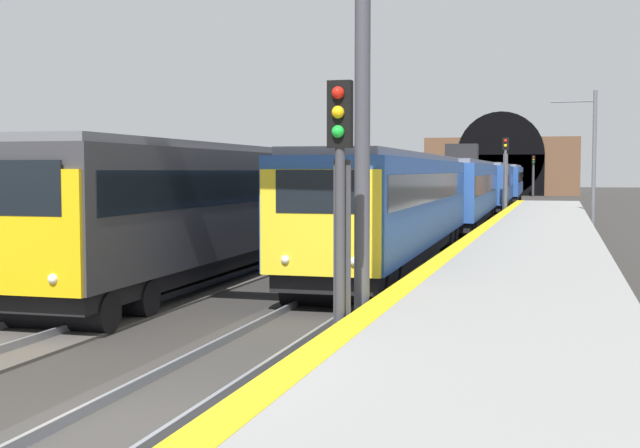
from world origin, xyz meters
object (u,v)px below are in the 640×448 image
(train_main_approaching, at_px, (478,187))
(train_adjacent_platform, at_px, (369,188))
(catenary_mast_near, at_px, (593,158))
(railway_signal_mid, at_px, (505,173))
(railway_signal_far, at_px, (533,172))
(overhead_signal_gantry, at_px, (144,42))
(railway_signal_near, at_px, (340,197))

(train_main_approaching, bearing_deg, train_adjacent_platform, -25.64)
(train_main_approaching, bearing_deg, catenary_mast_near, 45.60)
(train_adjacent_platform, distance_m, railway_signal_mid, 10.74)
(train_adjacent_platform, bearing_deg, railway_signal_far, 172.28)
(train_main_approaching, bearing_deg, railway_signal_mid, 35.63)
(overhead_signal_gantry, bearing_deg, railway_signal_far, -2.70)
(railway_signal_mid, height_order, catenary_mast_near, catenary_mast_near)
(train_main_approaching, bearing_deg, overhead_signal_gantry, -4.66)
(railway_signal_far, relative_size, overhead_signal_gantry, 0.58)
(railway_signal_mid, relative_size, railway_signal_far, 1.04)
(train_adjacent_platform, bearing_deg, catenary_mast_near, 108.51)
(train_adjacent_platform, height_order, railway_signal_near, railway_signal_near)
(railway_signal_near, xyz_separation_m, railway_signal_mid, (39.86, 0.00, 0.24))
(railway_signal_near, relative_size, overhead_signal_gantry, 0.53)
(railway_signal_mid, xyz_separation_m, overhead_signal_gantry, (-38.15, 4.33, 2.62))
(train_adjacent_platform, distance_m, overhead_signal_gantry, 30.16)
(train_main_approaching, relative_size, overhead_signal_gantry, 8.54)
(railway_signal_mid, relative_size, catenary_mast_near, 0.69)
(railway_signal_near, bearing_deg, train_adjacent_platform, -167.88)
(catenary_mast_near, bearing_deg, train_main_approaching, 46.80)
(overhead_signal_gantry, distance_m, catenary_mast_near, 35.46)
(train_main_approaching, distance_m, catenary_mast_near, 9.66)
(train_adjacent_platform, height_order, overhead_signal_gantry, overhead_signal_gantry)
(train_adjacent_platform, height_order, catenary_mast_near, catenary_mast_near)
(railway_signal_mid, height_order, overhead_signal_gantry, overhead_signal_gantry)
(train_main_approaching, xyz_separation_m, railway_signal_mid, (-2.50, -1.88, 0.91))
(railway_signal_near, height_order, railway_signal_mid, railway_signal_mid)
(train_main_approaching, xyz_separation_m, overhead_signal_gantry, (-40.66, 2.45, 3.53))
(train_main_approaching, xyz_separation_m, railway_signal_near, (-42.36, -1.88, 0.67))
(catenary_mast_near, bearing_deg, overhead_signal_gantry, 164.66)
(railway_signal_far, bearing_deg, railway_signal_near, 0.00)
(railway_signal_near, xyz_separation_m, catenary_mast_near, (35.87, -5.04, 1.13))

